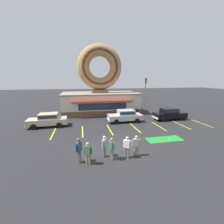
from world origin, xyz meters
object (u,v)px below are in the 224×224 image
object	(u,v)px
pedestrian_clipboard_woman	(136,145)
car_black	(170,114)
putting_flag_pin	(179,134)
traffic_light_pole	(145,88)
car_champagne	(48,119)
pedestrian_leather_jacket_man	(79,149)
trash_bin	(137,112)
pedestrian_blue_sweater_man	(104,145)
pedestrian_crossing_woman	(88,152)
pedestrian_hooded_kid	(112,148)
pedestrian_beanie_man	(127,146)
car_silver	(125,115)
golf_ball	(159,139)

from	to	relation	value
pedestrian_clipboard_woman	car_black	bearing A→B (deg)	46.81
putting_flag_pin	traffic_light_pole	xyz separation A→B (m)	(3.97, 17.03, 3.27)
putting_flag_pin	car_champagne	xyz separation A→B (m)	(-12.91, 6.44, 0.43)
pedestrian_leather_jacket_man	traffic_light_pole	world-z (taller)	traffic_light_pole
trash_bin	pedestrian_blue_sweater_man	bearing A→B (deg)	-120.64
pedestrian_crossing_woman	traffic_light_pole	distance (m)	23.63
pedestrian_hooded_kid	pedestrian_beanie_man	xyz separation A→B (m)	(1.12, 0.00, 0.01)
car_silver	car_champagne	size ratio (longest dim) A/B	0.99
pedestrian_hooded_kid	pedestrian_blue_sweater_man	bearing A→B (deg)	131.33
pedestrian_crossing_woman	car_silver	bearing A→B (deg)	60.34
car_champagne	pedestrian_crossing_woman	xyz separation A→B (m)	(4.26, -9.18, -0.01)
pedestrian_beanie_man	pedestrian_crossing_woman	world-z (taller)	pedestrian_beanie_man
car_black	pedestrian_crossing_woman	size ratio (longest dim) A/B	2.91
car_black	pedestrian_hooded_kid	size ratio (longest dim) A/B	2.86
car_black	car_champagne	size ratio (longest dim) A/B	0.99
golf_ball	pedestrian_clipboard_woman	size ratio (longest dim) A/B	0.03
pedestrian_leather_jacket_man	pedestrian_beanie_man	size ratio (longest dim) A/B	1.09
pedestrian_hooded_kid	putting_flag_pin	bearing A→B (deg)	19.14
pedestrian_clipboard_woman	trash_bin	xyz separation A→B (m)	(4.70, 12.13, -0.36)
pedestrian_leather_jacket_man	trash_bin	xyz separation A→B (m)	(8.77, 12.22, -0.48)
car_black	traffic_light_pole	world-z (taller)	traffic_light_pole
pedestrian_clipboard_woman	pedestrian_leather_jacket_man	bearing A→B (deg)	-178.62
pedestrian_blue_sweater_man	pedestrian_beanie_man	distance (m)	1.63
pedestrian_leather_jacket_man	pedestrian_clipboard_woman	distance (m)	4.07
car_champagne	pedestrian_hooded_kid	world-z (taller)	pedestrian_hooded_kid
pedestrian_hooded_kid	pedestrian_clipboard_woman	distance (m)	1.86
golf_ball	pedestrian_leather_jacket_man	bearing A→B (deg)	-161.00
pedestrian_blue_sweater_man	car_champagne	bearing A→B (deg)	123.08
car_silver	pedestrian_blue_sweater_man	xyz separation A→B (m)	(-4.09, -8.50, 0.01)
car_black	pedestrian_crossing_woman	world-z (taller)	car_black
putting_flag_pin	pedestrian_clipboard_woman	bearing A→B (deg)	-156.25
pedestrian_leather_jacket_man	car_silver	bearing A→B (deg)	56.67
pedestrian_clipboard_woman	traffic_light_pole	distance (m)	21.54
putting_flag_pin	trash_bin	world-z (taller)	trash_bin
car_silver	car_champagne	bearing A→B (deg)	-179.30
car_silver	putting_flag_pin	bearing A→B (deg)	-62.95
car_silver	car_champagne	distance (m)	9.56
pedestrian_leather_jacket_man	pedestrian_clipboard_woman	world-z (taller)	pedestrian_leather_jacket_man
putting_flag_pin	trash_bin	bearing A→B (deg)	92.63
car_silver	trash_bin	bearing A→B (deg)	48.69
pedestrian_blue_sweater_man	pedestrian_crossing_woman	size ratio (longest dim) A/B	1.02
car_black	traffic_light_pole	distance (m)	11.05
trash_bin	pedestrian_clipboard_woman	bearing A→B (deg)	-111.19
car_silver	pedestrian_beanie_man	bearing A→B (deg)	-105.77
trash_bin	traffic_light_pole	size ratio (longest dim) A/B	0.17
pedestrian_beanie_man	putting_flag_pin	bearing A→B (deg)	22.43
car_champagne	traffic_light_pole	bearing A→B (deg)	32.10
putting_flag_pin	pedestrian_leather_jacket_man	world-z (taller)	pedestrian_leather_jacket_man
golf_ball	pedestrian_leather_jacket_man	world-z (taller)	pedestrian_leather_jacket_man
putting_flag_pin	pedestrian_clipboard_woman	world-z (taller)	pedestrian_clipboard_woman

